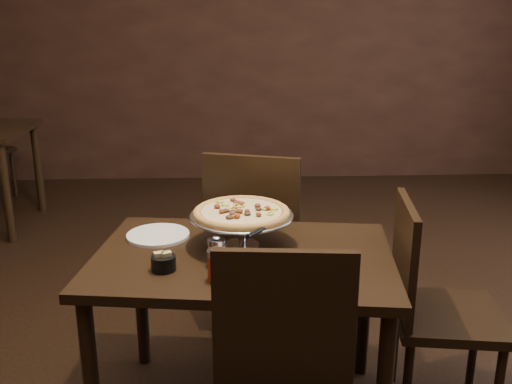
{
  "coord_description": "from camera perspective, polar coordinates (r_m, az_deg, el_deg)",
  "views": [
    {
      "loc": [
        -0.07,
        -2.04,
        1.54
      ],
      "look_at": [
        0.02,
        -0.02,
        0.92
      ],
      "focal_mm": 40.0,
      "sensor_mm": 36.0,
      "label": 1
    }
  ],
  "objects": [
    {
      "name": "room",
      "position": [
        2.07,
        1.21,
        13.19
      ],
      "size": [
        6.04,
        7.04,
        2.84
      ],
      "color": "black",
      "rests_on": "ground"
    },
    {
      "name": "chair_far",
      "position": [
        2.76,
        0.14,
        -4.57
      ],
      "size": [
        0.56,
        0.56,
        0.96
      ],
      "rotation": [
        0.0,
        0.0,
        2.86
      ],
      "color": "black",
      "rests_on": "ground"
    },
    {
      "name": "packet_caddy",
      "position": [
        2.03,
        -9.24,
        -6.96
      ],
      "size": [
        0.09,
        0.09,
        0.07
      ],
      "rotation": [
        0.0,
        0.0,
        0.36
      ],
      "color": "black",
      "rests_on": "dining_table"
    },
    {
      "name": "pepper_flake_shaker",
      "position": [
        1.93,
        -3.93,
        -7.2
      ],
      "size": [
        0.07,
        0.07,
        0.12
      ],
      "color": "maroon",
      "rests_on": "dining_table"
    },
    {
      "name": "plate_near",
      "position": [
        1.87,
        1.05,
        -9.69
      ],
      "size": [
        0.22,
        0.22,
        0.01
      ],
      "primitive_type": "cylinder",
      "color": "white",
      "rests_on": "dining_table"
    },
    {
      "name": "parmesan_shaker",
      "position": [
        2.03,
        -3.95,
        -5.96
      ],
      "size": [
        0.07,
        0.07,
        0.11
      ],
      "color": "beige",
      "rests_on": "dining_table"
    },
    {
      "name": "plate_left",
      "position": [
        2.34,
        -9.77,
        -4.27
      ],
      "size": [
        0.25,
        0.25,
        0.01
      ],
      "primitive_type": "cylinder",
      "color": "white",
      "rests_on": "dining_table"
    },
    {
      "name": "napkin_stack",
      "position": [
        1.92,
        6.01,
        -8.92
      ],
      "size": [
        0.19,
        0.19,
        0.02
      ],
      "primitive_type": "cube",
      "rotation": [
        0.0,
        0.0,
        0.3
      ],
      "color": "white",
      "rests_on": "dining_table"
    },
    {
      "name": "serving_spatula",
      "position": [
        1.99,
        0.08,
        -4.09
      ],
      "size": [
        0.15,
        0.15,
        0.02
      ],
      "rotation": [
        0.0,
        0.0,
        -0.6
      ],
      "color": "#B5B4BC",
      "rests_on": "pizza_stand"
    },
    {
      "name": "chair_side",
      "position": [
        2.36,
        17.1,
        -10.41
      ],
      "size": [
        0.46,
        0.46,
        0.88
      ],
      "rotation": [
        0.0,
        0.0,
        1.43
      ],
      "color": "black",
      "rests_on": "ground"
    },
    {
      "name": "pizza_stand",
      "position": [
        2.17,
        -1.46,
        -2.12
      ],
      "size": [
        0.4,
        0.4,
        0.16
      ],
      "color": "#B5B4BC",
      "rests_on": "dining_table"
    },
    {
      "name": "dining_table",
      "position": [
        2.18,
        -1.27,
        -8.45
      ],
      "size": [
        1.19,
        0.87,
        0.69
      ],
      "rotation": [
        0.0,
        0.0,
        -0.12
      ],
      "color": "black",
      "rests_on": "ground"
    }
  ]
}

